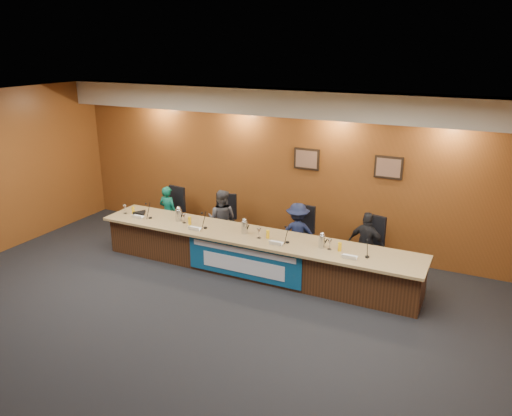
{
  "coord_description": "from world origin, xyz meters",
  "views": [
    {
      "loc": [
        3.7,
        -5.12,
        4.05
      ],
      "look_at": [
        -0.11,
        2.73,
        1.13
      ],
      "focal_mm": 35.0,
      "sensor_mm": 36.0,
      "label": 1
    }
  ],
  "objects_px": {
    "dais_body": "(254,254)",
    "panelist_d": "(367,245)",
    "office_chair_c": "(299,237)",
    "office_chair_b": "(225,224)",
    "carafe_mid": "(245,227)",
    "banner": "(243,261)",
    "panelist_c": "(297,233)",
    "panelist_b": "(222,219)",
    "office_chair_d": "(367,249)",
    "speakerphone": "(141,213)",
    "office_chair_a": "(171,215)",
    "panelist_a": "(168,212)",
    "carafe_left": "(179,215)",
    "carafe_right": "(322,242)"
  },
  "relations": [
    {
      "from": "panelist_a",
      "to": "carafe_left",
      "type": "bearing_deg",
      "value": 137.9
    },
    {
      "from": "office_chair_c",
      "to": "carafe_right",
      "type": "distance_m",
      "value": 1.23
    },
    {
      "from": "banner",
      "to": "office_chair_b",
      "type": "relative_size",
      "value": 4.58
    },
    {
      "from": "panelist_a",
      "to": "panelist_c",
      "type": "xyz_separation_m",
      "value": [
        2.97,
        0.0,
        0.02
      ]
    },
    {
      "from": "panelist_c",
      "to": "office_chair_c",
      "type": "relative_size",
      "value": 2.49
    },
    {
      "from": "carafe_mid",
      "to": "panelist_b",
      "type": "bearing_deg",
      "value": 139.53
    },
    {
      "from": "dais_body",
      "to": "panelist_b",
      "type": "xyz_separation_m",
      "value": [
        -1.08,
        0.74,
        0.27
      ]
    },
    {
      "from": "panelist_a",
      "to": "speakerphone",
      "type": "bearing_deg",
      "value": 82.11
    },
    {
      "from": "carafe_left",
      "to": "carafe_mid",
      "type": "xyz_separation_m",
      "value": [
        1.45,
        -0.04,
        0.0
      ]
    },
    {
      "from": "office_chair_c",
      "to": "office_chair_d",
      "type": "height_order",
      "value": "same"
    },
    {
      "from": "office_chair_c",
      "to": "carafe_mid",
      "type": "relative_size",
      "value": 2.09
    },
    {
      "from": "office_chair_c",
      "to": "carafe_mid",
      "type": "distance_m",
      "value": 1.2
    },
    {
      "from": "banner",
      "to": "panelist_c",
      "type": "relative_size",
      "value": 1.84
    },
    {
      "from": "panelist_a",
      "to": "office_chair_c",
      "type": "relative_size",
      "value": 2.4
    },
    {
      "from": "office_chair_c",
      "to": "office_chair_b",
      "type": "bearing_deg",
      "value": -173.33
    },
    {
      "from": "dais_body",
      "to": "carafe_right",
      "type": "relative_size",
      "value": 27.56
    },
    {
      "from": "banner",
      "to": "office_chair_c",
      "type": "height_order",
      "value": "banner"
    },
    {
      "from": "panelist_b",
      "to": "carafe_left",
      "type": "relative_size",
      "value": 5.55
    },
    {
      "from": "dais_body",
      "to": "carafe_left",
      "type": "distance_m",
      "value": 1.68
    },
    {
      "from": "office_chair_c",
      "to": "office_chair_a",
      "type": "bearing_deg",
      "value": -173.33
    },
    {
      "from": "panelist_a",
      "to": "office_chair_c",
      "type": "xyz_separation_m",
      "value": [
        2.97,
        0.1,
        -0.1
      ]
    },
    {
      "from": "office_chair_c",
      "to": "panelist_c",
      "type": "bearing_deg",
      "value": -83.33
    },
    {
      "from": "dais_body",
      "to": "speakerphone",
      "type": "xyz_separation_m",
      "value": [
        -2.52,
        -0.02,
        0.43
      ]
    },
    {
      "from": "panelist_b",
      "to": "office_chair_d",
      "type": "relative_size",
      "value": 2.6
    },
    {
      "from": "dais_body",
      "to": "panelist_d",
      "type": "bearing_deg",
      "value": 21.29
    },
    {
      "from": "carafe_right",
      "to": "office_chair_b",
      "type": "bearing_deg",
      "value": 159.44
    },
    {
      "from": "panelist_d",
      "to": "banner",
      "type": "bearing_deg",
      "value": 43.28
    },
    {
      "from": "panelist_a",
      "to": "panelist_d",
      "type": "xyz_separation_m",
      "value": [
        4.29,
        0.0,
        0.03
      ]
    },
    {
      "from": "panelist_b",
      "to": "speakerphone",
      "type": "height_order",
      "value": "panelist_b"
    },
    {
      "from": "banner",
      "to": "office_chair_d",
      "type": "height_order",
      "value": "banner"
    },
    {
      "from": "office_chair_d",
      "to": "speakerphone",
      "type": "distance_m",
      "value": 4.5
    },
    {
      "from": "panelist_c",
      "to": "office_chair_a",
      "type": "relative_size",
      "value": 2.49
    },
    {
      "from": "dais_body",
      "to": "office_chair_c",
      "type": "distance_m",
      "value": 1.02
    },
    {
      "from": "panelist_a",
      "to": "office_chair_d",
      "type": "distance_m",
      "value": 4.29
    },
    {
      "from": "panelist_d",
      "to": "carafe_mid",
      "type": "bearing_deg",
      "value": 32.88
    },
    {
      "from": "banner",
      "to": "carafe_mid",
      "type": "bearing_deg",
      "value": 113.11
    },
    {
      "from": "panelist_d",
      "to": "speakerphone",
      "type": "height_order",
      "value": "panelist_d"
    },
    {
      "from": "office_chair_b",
      "to": "office_chair_c",
      "type": "bearing_deg",
      "value": -16.19
    },
    {
      "from": "panelist_b",
      "to": "carafe_right",
      "type": "relative_size",
      "value": 5.72
    },
    {
      "from": "banner",
      "to": "carafe_right",
      "type": "xyz_separation_m",
      "value": [
        1.31,
        0.36,
        0.48
      ]
    },
    {
      "from": "carafe_mid",
      "to": "speakerphone",
      "type": "distance_m",
      "value": 2.37
    },
    {
      "from": "carafe_left",
      "to": "office_chair_d",
      "type": "bearing_deg",
      "value": 13.64
    },
    {
      "from": "office_chair_a",
      "to": "carafe_left",
      "type": "bearing_deg",
      "value": -38.1
    },
    {
      "from": "office_chair_b",
      "to": "speakerphone",
      "type": "bearing_deg",
      "value": -165.55
    },
    {
      "from": "panelist_d",
      "to": "office_chair_c",
      "type": "relative_size",
      "value": 2.52
    },
    {
      "from": "banner",
      "to": "office_chair_c",
      "type": "distance_m",
      "value": 1.38
    },
    {
      "from": "panelist_c",
      "to": "office_chair_b",
      "type": "height_order",
      "value": "panelist_c"
    },
    {
      "from": "speakerphone",
      "to": "panelist_a",
      "type": "bearing_deg",
      "value": 81.09
    },
    {
      "from": "panelist_a",
      "to": "panelist_d",
      "type": "bearing_deg",
      "value": -178.98
    },
    {
      "from": "office_chair_d",
      "to": "carafe_left",
      "type": "xyz_separation_m",
      "value": [
        -3.49,
        -0.85,
        0.38
      ]
    }
  ]
}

